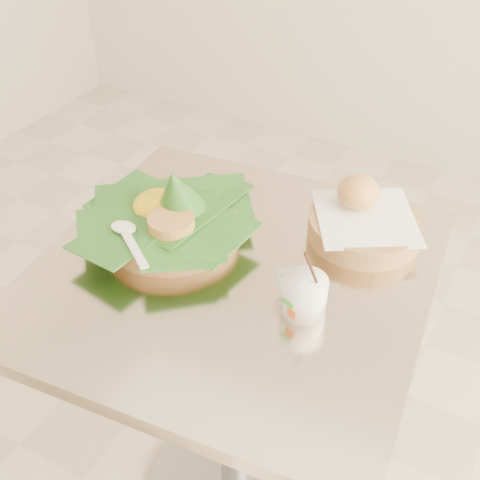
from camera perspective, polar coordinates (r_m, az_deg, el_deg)
The scene contains 5 objects.
floor at distance 1.75m, azimuth -3.81°, elevation -19.21°, with size 3.60×3.60×0.00m, color beige.
cafe_table at distance 1.26m, azimuth -0.60°, elevation -10.38°, with size 0.76×0.76×0.75m.
rice_basket at distance 1.17m, azimuth -6.64°, elevation 2.29°, with size 0.33×0.33×0.17m.
bread_basket at distance 1.19m, azimuth 11.62°, elevation 1.79°, with size 0.25×0.25×0.11m.
coffee_mug at distance 1.01m, azimuth 6.01°, elevation -5.06°, with size 0.10×0.08×0.13m.
Camera 1 is at (0.55, -0.78, 1.47)m, focal length 45.00 mm.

